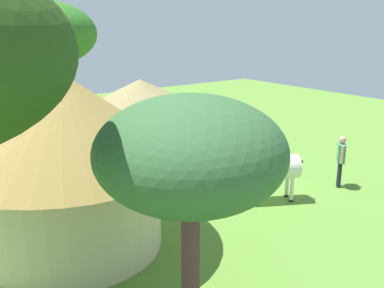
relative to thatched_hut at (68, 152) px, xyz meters
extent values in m
plane|color=#5C8B32|center=(1.83, -5.89, -2.27)|extent=(36.00, 36.00, 0.00)
cylinder|color=beige|center=(0.00, 0.00, -1.23)|extent=(4.01, 4.01, 2.08)
cone|color=#9E8141|center=(0.00, 0.00, 0.77)|extent=(5.28, 5.28, 1.91)
cylinder|color=brown|center=(3.61, -3.89, -1.15)|extent=(0.10, 0.10, 2.23)
cone|color=#938351|center=(3.61, -3.89, 0.43)|extent=(4.00, 4.00, 0.95)
cube|color=silver|center=(3.61, -3.89, -1.55)|extent=(1.47, 1.12, 0.04)
cylinder|color=silver|center=(2.94, -3.60, -1.92)|extent=(0.06, 0.06, 0.70)
cylinder|color=silver|center=(4.15, -3.40, -1.92)|extent=(0.06, 0.06, 0.70)
cylinder|color=silver|center=(3.07, -4.38, -1.92)|extent=(0.06, 0.06, 0.70)
cylinder|color=silver|center=(4.28, -4.19, -1.92)|extent=(0.06, 0.06, 0.70)
cube|color=white|center=(2.61, -3.39, -1.82)|extent=(0.57, 0.58, 0.04)
cube|color=white|center=(2.44, -3.31, -1.59)|extent=(0.23, 0.41, 0.45)
cylinder|color=white|center=(2.85, -3.30, -2.04)|extent=(0.04, 0.04, 0.45)
cylinder|color=white|center=(2.68, -3.64, -2.04)|extent=(0.04, 0.04, 0.45)
cylinder|color=white|center=(2.53, -3.14, -2.04)|extent=(0.04, 0.04, 0.45)
cylinder|color=white|center=(2.36, -3.48, -2.04)|extent=(0.04, 0.04, 0.45)
cube|color=silver|center=(4.56, -4.49, -1.82)|extent=(0.59, 0.60, 0.04)
cube|color=silver|center=(4.72, -4.59, -1.59)|extent=(0.27, 0.39, 0.45)
cylinder|color=silver|center=(4.31, -4.55, -2.04)|extent=(0.04, 0.04, 0.45)
cylinder|color=silver|center=(4.51, -4.23, -2.04)|extent=(0.04, 0.04, 0.45)
cylinder|color=silver|center=(4.61, -4.74, -2.04)|extent=(0.04, 0.04, 0.45)
cylinder|color=silver|center=(4.81, -4.42, -2.04)|extent=(0.04, 0.04, 0.45)
cylinder|color=black|center=(4.26, -5.64, -1.86)|extent=(0.12, 0.12, 0.81)
cylinder|color=black|center=(4.35, -5.53, -1.86)|extent=(0.12, 0.12, 0.81)
cube|color=#44985E|center=(4.30, -5.59, -1.16)|extent=(0.44, 0.47, 0.58)
cylinder|color=tan|center=(4.14, -5.78, -1.15)|extent=(0.08, 0.08, 0.54)
cylinder|color=tan|center=(4.47, -5.40, -1.15)|extent=(0.08, 0.08, 0.54)
sphere|color=tan|center=(4.30, -5.59, -0.75)|extent=(0.22, 0.22, 0.22)
cylinder|color=black|center=(5.51, -3.35, -1.87)|extent=(0.12, 0.12, 0.79)
cylinder|color=black|center=(5.37, -3.34, -1.87)|extent=(0.12, 0.12, 0.79)
cube|color=#3D8970|center=(5.44, -3.35, -1.19)|extent=(0.45, 0.23, 0.56)
cylinder|color=tan|center=(5.68, -3.37, -1.18)|extent=(0.08, 0.08, 0.53)
cylinder|color=tan|center=(5.19, -3.33, -1.18)|extent=(0.08, 0.08, 0.53)
sphere|color=tan|center=(5.44, -3.35, -0.78)|extent=(0.22, 0.22, 0.22)
cylinder|color=black|center=(-1.44, -8.03, -1.86)|extent=(0.12, 0.12, 0.82)
cylinder|color=black|center=(-1.35, -8.14, -1.86)|extent=(0.12, 0.12, 0.82)
cube|color=#418A6B|center=(-1.39, -8.09, -1.15)|extent=(0.45, 0.47, 0.58)
cylinder|color=tan|center=(-1.56, -7.90, -1.14)|extent=(0.09, 0.09, 0.55)
cylinder|color=tan|center=(-1.23, -8.28, -1.14)|extent=(0.09, 0.09, 0.55)
sphere|color=tan|center=(-1.39, -8.09, -0.73)|extent=(0.22, 0.22, 0.22)
cube|color=#378E6F|center=(2.86, -5.74, -2.05)|extent=(0.74, 0.72, 0.03)
cube|color=white|center=(2.62, -5.60, -1.81)|extent=(0.69, 0.70, 0.38)
cube|color=silver|center=(2.94, -5.48, -2.16)|extent=(0.55, 0.33, 0.22)
cube|color=silver|center=(2.68, -5.94, -2.16)|extent=(0.55, 0.33, 0.22)
cylinder|color=silver|center=(-0.84, -5.50, -1.25)|extent=(1.39, 1.82, 0.69)
cylinder|color=black|center=(-1.00, -5.80, -1.25)|extent=(0.66, 0.39, 0.70)
cylinder|color=black|center=(-0.70, -5.23, -1.25)|extent=(0.66, 0.39, 0.70)
cylinder|color=silver|center=(-0.46, -4.75, -1.07)|extent=(0.53, 0.63, 0.51)
cube|color=silver|center=(-0.33, -4.50, -0.91)|extent=(0.34, 0.44, 0.20)
cube|color=black|center=(-0.24, -4.34, -0.94)|extent=(0.16, 0.16, 0.12)
cube|color=black|center=(-0.46, -4.75, -0.87)|extent=(0.20, 0.34, 0.28)
cylinder|color=silver|center=(-0.72, -4.84, -1.89)|extent=(0.11, 0.11, 0.76)
cylinder|color=black|center=(-0.72, -4.84, -2.24)|extent=(0.13, 0.13, 0.06)
cylinder|color=silver|center=(-0.38, -5.02, -1.89)|extent=(0.11, 0.11, 0.76)
cylinder|color=black|center=(-0.38, -5.02, -2.24)|extent=(0.13, 0.13, 0.06)
cylinder|color=silver|center=(-1.31, -5.99, -1.89)|extent=(0.11, 0.11, 0.76)
cylinder|color=black|center=(-1.31, -5.99, -2.24)|extent=(0.13, 0.13, 0.06)
cylinder|color=silver|center=(-0.97, -6.16, -1.89)|extent=(0.11, 0.11, 0.76)
cylinder|color=black|center=(-0.97, -6.16, -2.24)|extent=(0.13, 0.13, 0.06)
cylinder|color=black|center=(-1.25, -6.30, -1.35)|extent=(0.15, 0.23, 0.53)
cylinder|color=silver|center=(1.72, -7.66, -1.26)|extent=(1.74, 1.05, 0.64)
cylinder|color=black|center=(2.03, -7.74, -1.26)|extent=(0.25, 0.65, 0.65)
cylinder|color=black|center=(1.43, -7.58, -1.26)|extent=(0.25, 0.65, 0.65)
cylinder|color=silver|center=(0.93, -7.44, -1.08)|extent=(0.59, 0.42, 0.49)
cube|color=silver|center=(0.66, -7.36, -0.92)|extent=(0.43, 0.28, 0.20)
cube|color=black|center=(0.49, -7.32, -0.95)|extent=(0.15, 0.15, 0.12)
cube|color=black|center=(0.93, -7.44, -0.88)|extent=(0.36, 0.14, 0.28)
cylinder|color=silver|center=(1.07, -7.66, -1.88)|extent=(0.11, 0.11, 0.77)
cylinder|color=black|center=(1.07, -7.66, -2.24)|extent=(0.13, 0.13, 0.06)
cylinder|color=silver|center=(1.17, -7.32, -1.88)|extent=(0.11, 0.11, 0.77)
cylinder|color=black|center=(1.17, -7.32, -2.24)|extent=(0.13, 0.13, 0.06)
cylinder|color=silver|center=(2.27, -7.99, -1.88)|extent=(0.11, 0.11, 0.77)
cylinder|color=black|center=(2.27, -7.99, -2.24)|extent=(0.13, 0.13, 0.06)
cylinder|color=silver|center=(2.36, -7.65, -1.88)|extent=(0.11, 0.11, 0.77)
cylinder|color=black|center=(2.36, -7.65, -2.24)|extent=(0.13, 0.13, 0.06)
cylinder|color=black|center=(2.55, -7.89, -1.36)|extent=(0.24, 0.11, 0.53)
cylinder|color=silver|center=(4.39, -8.11, -1.31)|extent=(1.39, 1.63, 0.68)
cylinder|color=black|center=(4.23, -7.86, -1.31)|extent=(0.63, 0.45, 0.69)
cylinder|color=black|center=(4.54, -8.34, -1.31)|extent=(0.63, 0.45, 0.69)
cylinder|color=silver|center=(4.81, -8.74, -1.13)|extent=(0.55, 0.62, 0.51)
cube|color=silver|center=(4.96, -8.98, -0.97)|extent=(0.37, 0.43, 0.20)
cube|color=black|center=(5.06, -9.13, -1.00)|extent=(0.17, 0.17, 0.12)
cube|color=black|center=(4.81, -8.74, -0.93)|extent=(0.23, 0.33, 0.28)
cylinder|color=silver|center=(4.86, -8.49, -1.92)|extent=(0.11, 0.11, 0.70)
cylinder|color=black|center=(4.86, -8.49, -2.24)|extent=(0.13, 0.13, 0.06)
cylinder|color=silver|center=(4.55, -8.69, -1.92)|extent=(0.11, 0.11, 0.70)
cylinder|color=black|center=(4.55, -8.69, -2.24)|extent=(0.13, 0.13, 0.06)
cylinder|color=silver|center=(4.24, -7.53, -1.92)|extent=(0.11, 0.11, 0.70)
cylinder|color=black|center=(4.24, -7.53, -2.24)|extent=(0.13, 0.13, 0.06)
cylinder|color=silver|center=(3.92, -7.73, -1.92)|extent=(0.11, 0.11, 0.70)
cylinder|color=black|center=(3.92, -7.73, -2.24)|extent=(0.13, 0.13, 0.06)
cylinder|color=black|center=(3.95, -7.44, -1.41)|extent=(0.17, 0.22, 0.53)
cylinder|color=brown|center=(6.72, -1.78, -0.49)|extent=(0.24, 0.24, 3.56)
ellipsoid|color=#2E7222|center=(6.72, -1.78, 2.34)|extent=(3.84, 3.84, 2.30)
cylinder|color=brown|center=(-4.46, -0.09, -0.96)|extent=(0.27, 0.27, 2.62)
ellipsoid|color=#366336|center=(-4.46, -0.09, 1.07)|extent=(2.61, 2.61, 1.57)
cube|color=#A25242|center=(4.57, -9.48, -2.23)|extent=(2.82, 0.85, 0.08)
camera|label=1|loc=(-8.88, 3.13, 2.76)|focal=40.23mm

